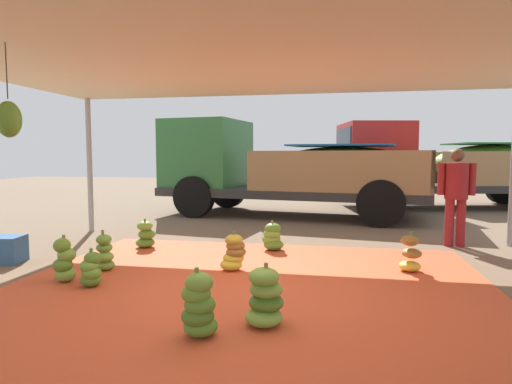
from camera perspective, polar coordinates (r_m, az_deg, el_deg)
The scene contains 16 objects.
ground_plane at distance 7.68m, azimuth 3.17°, elevation -6.44°, with size 40.00×40.00×0.00m, color brown.
tarp_orange at distance 4.81m, azimuth -1.63°, elevation -13.27°, with size 5.53×5.33×0.01m, color #D1512D.
tent_canopy at distance 4.62m, azimuth -2.13°, elevation 18.41°, with size 8.00×7.00×2.66m.
banana_bunch_0 at distance 5.72m, azimuth -2.92°, elevation -8.00°, with size 0.39×0.38×0.51m.
banana_bunch_1 at distance 5.65m, azimuth -23.81°, elevation -8.31°, with size 0.28×0.30×0.56m.
banana_bunch_2 at distance 3.92m, azimuth 1.19°, elevation -13.75°, with size 0.38×0.40×0.56m.
banana_bunch_3 at distance 6.90m, azimuth 2.16°, elevation -5.94°, with size 0.46×0.45×0.46m.
banana_bunch_4 at distance 7.29m, azimuth -14.25°, elevation -5.51°, with size 0.34×0.34×0.47m.
banana_bunch_5 at distance 5.35m, azimuth -20.80°, elevation -9.58°, with size 0.33×0.33×0.44m.
banana_bunch_6 at distance 3.71m, azimuth -7.50°, elevation -14.64°, with size 0.34×0.34×0.58m.
banana_bunch_7 at distance 6.01m, azimuth -19.19°, elevation -7.62°, with size 0.33×0.34×0.53m.
banana_bunch_8 at distance 5.98m, azimuth 19.57°, elevation -7.77°, with size 0.39×0.39×0.52m.
cargo_truck_main at distance 10.85m, azimuth 3.33°, elevation 3.18°, with size 6.67×3.24×2.40m.
cargo_truck_far at distance 13.52m, azimuth 23.35°, elevation 3.19°, with size 6.53×3.45×2.40m.
worker_0 at distance 7.83m, azimuth 24.74°, elevation 0.28°, with size 0.59×0.36×1.61m.
crate_1 at distance 7.08m, azimuth -30.24°, elevation -6.52°, with size 0.53×0.40×0.37m, color #335B8E.
Camera 1 is at (0.98, -4.47, 1.50)m, focal length 30.55 mm.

